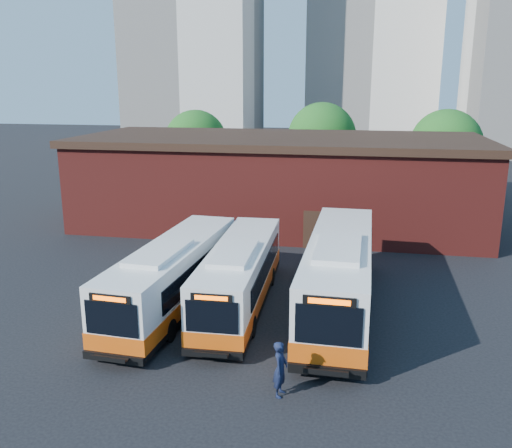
% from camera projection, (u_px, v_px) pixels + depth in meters
% --- Properties ---
extents(ground, '(220.00, 220.00, 0.00)m').
position_uv_depth(ground, '(205.00, 346.00, 21.29)').
color(ground, black).
extents(bus_midwest, '(3.12, 11.89, 3.21)m').
position_uv_depth(bus_midwest, '(174.00, 278.00, 24.60)').
color(bus_midwest, silver).
rests_on(bus_midwest, ground).
extents(bus_mideast, '(2.66, 11.38, 3.08)m').
position_uv_depth(bus_mideast, '(240.00, 278.00, 24.83)').
color(bus_mideast, silver).
rests_on(bus_mideast, ground).
extents(bus_east, '(2.95, 13.18, 3.57)m').
position_uv_depth(bus_east, '(339.00, 277.00, 24.26)').
color(bus_east, silver).
rests_on(bus_east, ground).
extents(transit_worker, '(0.54, 0.75, 1.91)m').
position_uv_depth(transit_worker, '(280.00, 369.00, 17.74)').
color(transit_worker, black).
rests_on(transit_worker, ground).
extents(depot_building, '(28.60, 12.60, 6.40)m').
position_uv_depth(depot_building, '(280.00, 179.00, 39.49)').
color(depot_building, maroon).
rests_on(depot_building, ground).
extents(tree_west, '(6.00, 6.00, 7.65)m').
position_uv_depth(tree_west, '(196.00, 141.00, 52.37)').
color(tree_west, '#382314').
rests_on(tree_west, ground).
extents(tree_mid, '(6.56, 6.56, 8.36)m').
position_uv_depth(tree_mid, '(322.00, 137.00, 51.98)').
color(tree_mid, '#382314').
rests_on(tree_mid, ground).
extents(tree_east, '(6.24, 6.24, 7.96)m').
position_uv_depth(tree_east, '(446.00, 145.00, 47.19)').
color(tree_east, '#382314').
rests_on(tree_east, ground).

